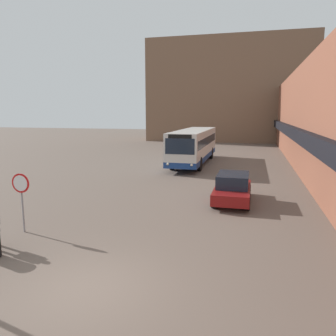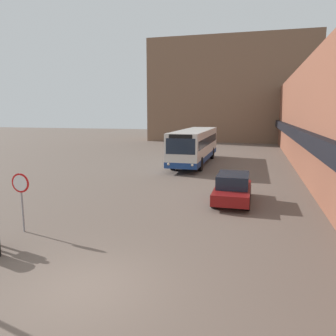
% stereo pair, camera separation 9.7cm
% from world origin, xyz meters
% --- Properties ---
extents(ground_plane, '(160.00, 160.00, 0.00)m').
position_xyz_m(ground_plane, '(0.00, 0.00, 0.00)').
color(ground_plane, '#66564C').
extents(building_row_right, '(5.50, 60.00, 8.41)m').
position_xyz_m(building_row_right, '(9.97, 24.00, 4.19)').
color(building_row_right, brown).
rests_on(building_row_right, ground_plane).
extents(building_backdrop_far, '(26.00, 8.00, 16.19)m').
position_xyz_m(building_backdrop_far, '(0.00, 48.00, 8.10)').
color(building_backdrop_far, brown).
rests_on(building_backdrop_far, ground_plane).
extents(city_bus, '(2.56, 12.00, 3.10)m').
position_xyz_m(city_bus, '(-1.08, 22.07, 1.71)').
color(city_bus, silver).
rests_on(city_bus, ground_plane).
extents(parked_car_front, '(1.85, 4.23, 1.50)m').
position_xyz_m(parked_car_front, '(3.20, 9.77, 0.75)').
color(parked_car_front, maroon).
rests_on(parked_car_front, ground_plane).
extents(stop_sign, '(0.76, 0.08, 2.36)m').
position_xyz_m(stop_sign, '(-4.47, 3.19, 1.71)').
color(stop_sign, gray).
rests_on(stop_sign, ground_plane).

